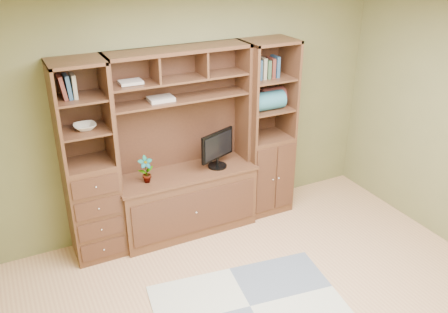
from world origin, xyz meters
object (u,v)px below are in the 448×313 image
left_tower (89,164)px  monitor (217,143)px  right_tower (267,130)px  center_hutch (185,147)px

left_tower → monitor: bearing=-3.2°
right_tower → left_tower: bearing=180.0°
right_tower → monitor: bearing=-173.6°
left_tower → right_tower: bearing=0.0°
center_hutch → left_tower: 1.00m
center_hutch → monitor: center_hutch is taller
left_tower → monitor: left_tower is taller
center_hutch → left_tower: same height
right_tower → monitor: (-0.67, -0.07, -0.01)m
center_hutch → left_tower: bearing=177.7°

